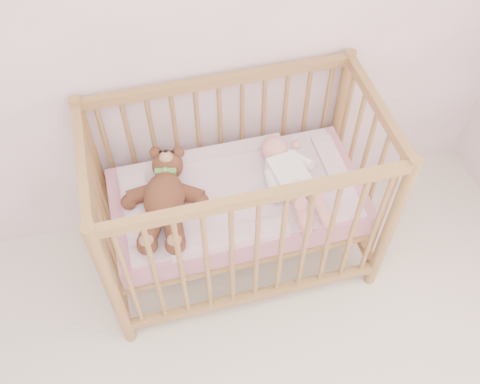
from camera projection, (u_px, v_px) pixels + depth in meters
name	position (u px, v px, depth m)	size (l,w,h in m)	color
wall_back	(104.00, 15.00, 2.12)	(4.00, 0.02, 2.70)	white
crib	(237.00, 199.00, 2.63)	(1.36, 0.76, 1.00)	#A97948
mattress	(237.00, 201.00, 2.64)	(1.22, 0.62, 0.13)	#C87D89
blanket	(237.00, 192.00, 2.58)	(1.10, 0.58, 0.06)	#D08FAB
baby	(290.00, 175.00, 2.55)	(0.29, 0.60, 0.14)	white
teddy_bear	(164.00, 199.00, 2.45)	(0.42, 0.60, 0.17)	brown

